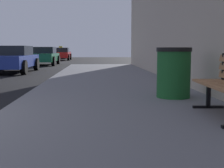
% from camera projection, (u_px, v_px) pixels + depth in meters
% --- Properties ---
extents(sidewalk, '(4.00, 32.00, 0.15)m').
position_uv_depth(sidewalk, '(135.00, 130.00, 3.94)').
color(sidewalk, slate).
rests_on(sidewalk, ground_plane).
extents(trash_bin, '(0.69, 0.69, 0.99)m').
position_uv_depth(trash_bin, '(174.00, 72.00, 6.08)').
color(trash_bin, '#195926').
rests_on(trash_bin, sidewalk).
extents(car_blue, '(2.00, 4.47, 1.27)m').
position_uv_depth(car_blue, '(12.00, 59.00, 14.78)').
color(car_blue, '#233899').
rests_on(car_blue, ground_plane).
extents(car_green, '(1.96, 4.37, 1.27)m').
position_uv_depth(car_green, '(44.00, 56.00, 21.72)').
color(car_green, '#196638').
rests_on(car_green, ground_plane).
extents(car_red, '(2.04, 4.14, 1.43)m').
position_uv_depth(car_red, '(61.00, 54.00, 31.56)').
color(car_red, red).
rests_on(car_red, ground_plane).
extents(car_black, '(2.06, 4.39, 1.27)m').
position_uv_depth(car_black, '(62.00, 53.00, 38.02)').
color(car_black, black).
rests_on(car_black, ground_plane).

